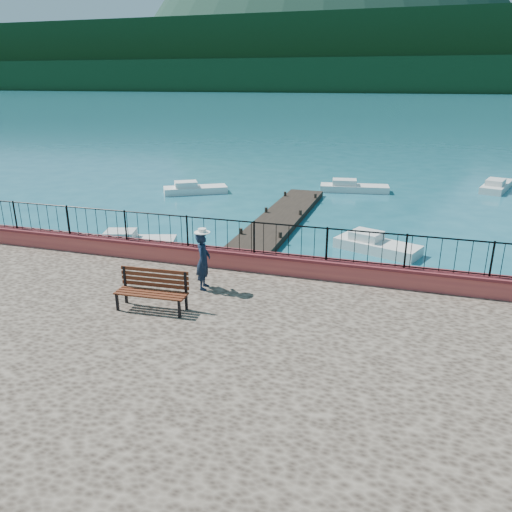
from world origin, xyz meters
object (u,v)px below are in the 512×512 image
Objects in this scene: park_bench at (152,298)px; boat_5 at (497,183)px; person at (203,261)px; boat_0 at (133,239)px; boat_1 at (378,242)px; boat_3 at (195,187)px; boat_4 at (354,185)px.

boat_5 is (11.38, 24.96, -1.11)m from park_bench.
person is 0.47× the size of boat_0.
boat_1 is 0.80× the size of boat_5.
boat_4 is (9.48, 3.44, 0.00)m from boat_3.
boat_1 is at bearing 174.10° from boat_5.
boat_3 is (-11.79, 8.16, 0.00)m from boat_1.
person is 0.38× the size of boat_4.
park_bench is 27.45m from boat_5.
boat_1 is (4.93, 9.95, -1.11)m from park_bench.
boat_1 is 16.33m from boat_5.
boat_0 is at bearing -110.29° from boat_3.
boat_4 is 9.40m from boat_5.
boat_1 is (4.22, 8.29, -1.61)m from person.
boat_1 and boat_5 have the same top height.
park_bench is at bearing 172.83° from boat_5.
boat_5 is (18.23, 6.85, 0.00)m from boat_3.
boat_0 is at bearing 33.79° from person.
boat_0 is at bearing 154.59° from boat_5.
park_bench is 0.48× the size of boat_3.
person is 9.44m from boat_1.
boat_3 is 19.48m from boat_5.
boat_4 is at bearing -16.71° from person.
boat_0 is 10.96m from boat_3.
boat_5 is (16.32, 17.65, 0.00)m from boat_0.
boat_4 and boat_5 have the same top height.
park_bench is at bearing -99.63° from boat_3.
park_bench is at bearing -95.60° from boat_1.
person reaches higher than boat_5.
boat_3 is (-6.85, 18.11, -1.11)m from park_bench.
park_bench reaches higher than boat_3.
boat_3 is at bearing 107.48° from park_bench.
boat_5 is at bearing 12.69° from boat_4.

